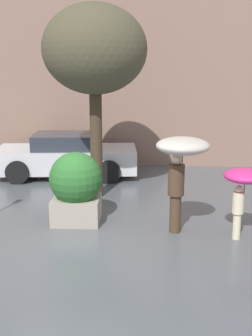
% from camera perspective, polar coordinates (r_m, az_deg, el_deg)
% --- Properties ---
extents(ground_plane, '(40.00, 40.00, 0.00)m').
position_cam_1_polar(ground_plane, '(8.12, -8.32, -9.79)').
color(ground_plane, '#51565B').
extents(building_facade, '(18.00, 0.30, 6.00)m').
position_cam_1_polar(building_facade, '(13.90, -3.68, 12.66)').
color(building_facade, '#8C6B5B').
rests_on(building_facade, ground).
extents(planter_box, '(1.10, 1.10, 1.50)m').
position_cam_1_polar(planter_box, '(8.83, -6.79, -2.49)').
color(planter_box, '#9E9384').
rests_on(planter_box, ground).
extents(person_adult, '(1.01, 1.01, 1.92)m').
position_cam_1_polar(person_adult, '(8.02, 7.47, 1.46)').
color(person_adult, '#473323').
rests_on(person_adult, ground).
extents(person_child, '(0.79, 0.79, 1.37)m').
position_cam_1_polar(person_child, '(8.09, 15.65, -1.83)').
color(person_child, beige).
rests_on(person_child, ground).
extents(parked_car_near, '(4.26, 2.15, 1.28)m').
position_cam_1_polar(parked_car_near, '(12.72, -8.07, 1.62)').
color(parked_car_near, silver).
rests_on(parked_car_near, ground).
extents(street_tree, '(2.48, 2.48, 4.66)m').
position_cam_1_polar(street_tree, '(10.30, -4.26, 15.52)').
color(street_tree, '#423323').
rests_on(street_tree, ground).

